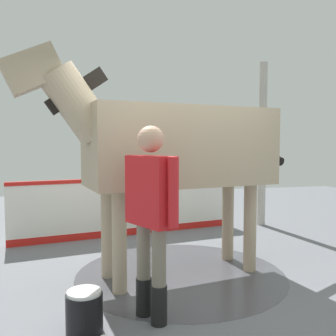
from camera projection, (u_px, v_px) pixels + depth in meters
The scene contains 8 objects.
ground_plane at pixel (182, 285), 4.23m from camera, with size 16.00×16.00×0.02m, color slate.
wet_patch at pixel (180, 273), 4.56m from camera, with size 2.59×2.59×0.00m, color #4C4C54.
barrier_wall at pixel (129, 209), 6.46m from camera, with size 0.76×3.98×1.02m.
roof_post_far at pixel (262, 145), 7.19m from camera, with size 0.16×0.16×3.19m, color #B7B2A8.
horse at pixel (172, 147), 4.41m from camera, with size 1.29×3.57×2.65m.
handler at pixel (151, 208), 3.30m from camera, with size 0.65×0.42×1.78m.
wash_bucket at pixel (84, 312), 3.13m from camera, with size 0.32×0.32×0.37m.
bottle_shampoo at pixel (95, 305), 3.44m from camera, with size 0.07×0.07×0.22m.
Camera 1 is at (-3.97, 1.15, 1.62)m, focal length 39.06 mm.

